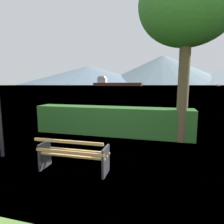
{
  "coord_description": "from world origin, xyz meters",
  "views": [
    {
      "loc": [
        2.05,
        -4.09,
        2.14
      ],
      "look_at": [
        0.0,
        3.64,
        0.96
      ],
      "focal_mm": 30.49,
      "sensor_mm": 36.0,
      "label": 1
    }
  ],
  "objects_px": {
    "tree_near_bench": "(188,5)",
    "fishing_boat_near": "(69,85)",
    "park_bench": "(73,155)",
    "cargo_ship_large": "(113,83)",
    "sailboat_mid": "(218,85)"
  },
  "relations": [
    {
      "from": "park_bench",
      "to": "fishing_boat_near",
      "type": "bearing_deg",
      "value": 117.51
    },
    {
      "from": "tree_near_bench",
      "to": "fishing_boat_near",
      "type": "distance_m",
      "value": 268.17
    },
    {
      "from": "park_bench",
      "to": "fishing_boat_near",
      "type": "height_order",
      "value": "fishing_boat_near"
    },
    {
      "from": "park_bench",
      "to": "sailboat_mid",
      "type": "xyz_separation_m",
      "value": [
        65.68,
        249.49,
        0.29
      ]
    },
    {
      "from": "fishing_boat_near",
      "to": "sailboat_mid",
      "type": "height_order",
      "value": "sailboat_mid"
    },
    {
      "from": "park_bench",
      "to": "fishing_boat_near",
      "type": "relative_size",
      "value": 0.22
    },
    {
      "from": "park_bench",
      "to": "cargo_ship_large",
      "type": "xyz_separation_m",
      "value": [
        -56.88,
        224.71,
        2.86
      ]
    },
    {
      "from": "fishing_boat_near",
      "to": "sailboat_mid",
      "type": "relative_size",
      "value": 1.04
    },
    {
      "from": "park_bench",
      "to": "tree_near_bench",
      "type": "bearing_deg",
      "value": 50.11
    },
    {
      "from": "tree_near_bench",
      "to": "cargo_ship_large",
      "type": "bearing_deg",
      "value": 105.08
    },
    {
      "from": "fishing_boat_near",
      "to": "sailboat_mid",
      "type": "distance_m",
      "value": 190.56
    },
    {
      "from": "tree_near_bench",
      "to": "fishing_boat_near",
      "type": "xyz_separation_m",
      "value": [
        -127.37,
        235.95,
        -4.19
      ]
    },
    {
      "from": "cargo_ship_large",
      "to": "fishing_boat_near",
      "type": "height_order",
      "value": "cargo_ship_large"
    },
    {
      "from": "park_bench",
      "to": "cargo_ship_large",
      "type": "distance_m",
      "value": 231.81
    },
    {
      "from": "sailboat_mid",
      "to": "fishing_boat_near",
      "type": "bearing_deg",
      "value": -176.92
    }
  ]
}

